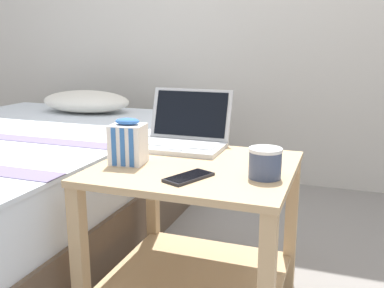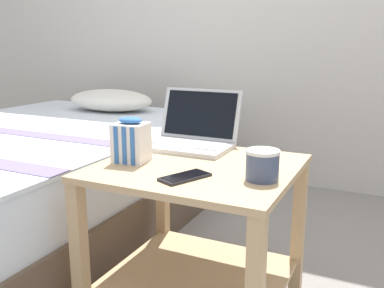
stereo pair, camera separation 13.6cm
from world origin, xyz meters
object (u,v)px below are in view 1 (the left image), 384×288
object	(u,v)px
bed	(12,181)
mug_front_left	(265,161)
cell_phone	(189,177)
laptop	(183,136)
snack_bag	(128,143)

from	to	relation	value
bed	mug_front_left	world-z (taller)	bed
mug_front_left	cell_phone	xyz separation A→B (m)	(-0.21, -0.09, -0.05)
cell_phone	laptop	bearing A→B (deg)	113.38
bed	laptop	bearing A→B (deg)	-7.61
mug_front_left	snack_bag	xyz separation A→B (m)	(-0.46, 0.00, 0.02)
mug_front_left	cell_phone	world-z (taller)	mug_front_left
bed	snack_bag	distance (m)	1.05
laptop	cell_phone	xyz separation A→B (m)	(0.16, -0.37, -0.04)
snack_bag	mug_front_left	bearing A→B (deg)	-0.16
bed	cell_phone	bearing A→B (deg)	-23.74
bed	mug_front_left	bearing A→B (deg)	-17.02
mug_front_left	cell_phone	bearing A→B (deg)	-157.28
cell_phone	snack_bag	bearing A→B (deg)	160.14
mug_front_left	laptop	bearing A→B (deg)	142.68
snack_bag	laptop	bearing A→B (deg)	72.80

